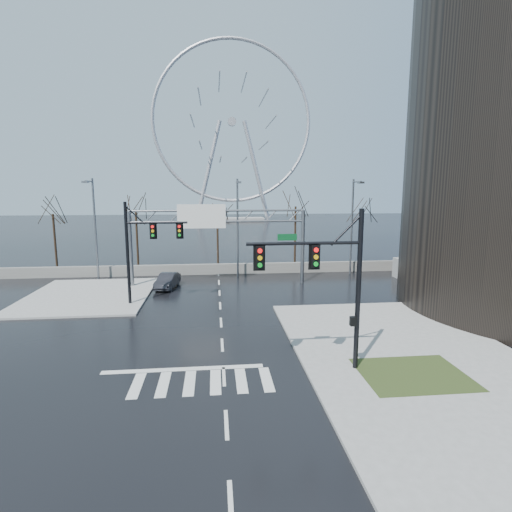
{
  "coord_description": "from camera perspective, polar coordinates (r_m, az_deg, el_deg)",
  "views": [
    {
      "loc": [
        -0.32,
        -22.02,
        8.82
      ],
      "look_at": [
        2.71,
        7.18,
        4.0
      ],
      "focal_mm": 28.0,
      "sensor_mm": 36.0,
      "label": 1
    }
  ],
  "objects": [
    {
      "name": "tree_far_right",
      "position": [
        49.29,
        14.72,
        5.06
      ],
      "size": [
        3.4,
        3.4,
        6.8
      ],
      "color": "black",
      "rests_on": "ground"
    },
    {
      "name": "tree_far_left",
      "position": [
        49.41,
        -26.97,
        4.55
      ],
      "size": [
        3.5,
        3.5,
        7.0
      ],
      "color": "black",
      "rests_on": "ground"
    },
    {
      "name": "tree_center",
      "position": [
        46.67,
        -5.54,
        4.8
      ],
      "size": [
        3.25,
        3.25,
        6.5
      ],
      "color": "black",
      "rests_on": "ground"
    },
    {
      "name": "streetlight_right",
      "position": [
        42.76,
        13.71,
        5.13
      ],
      "size": [
        0.5,
        2.55,
        10.0
      ],
      "color": "slate",
      "rests_on": "ground"
    },
    {
      "name": "ground",
      "position": [
        23.73,
        -4.85,
        -12.53
      ],
      "size": [
        260.0,
        260.0,
        0.0
      ],
      "primitive_type": "plane",
      "color": "black",
      "rests_on": "ground"
    },
    {
      "name": "car",
      "position": [
        37.42,
        -12.55,
        -3.48
      ],
      "size": [
        2.14,
        4.28,
        1.35
      ],
      "primitive_type": "imported",
      "rotation": [
        0.0,
        0.0,
        -0.18
      ],
      "color": "black",
      "rests_on": "ground"
    },
    {
      "name": "barrier_wall",
      "position": [
        42.83,
        -5.39,
        -1.85
      ],
      "size": [
        52.0,
        0.5,
        1.1
      ],
      "primitive_type": "cube",
      "color": "slate",
      "rests_on": "ground"
    },
    {
      "name": "sidewalk_far",
      "position": [
        36.72,
        -22.75,
        -5.2
      ],
      "size": [
        10.0,
        12.0,
        0.15
      ],
      "primitive_type": "cube",
      "color": "gray",
      "rests_on": "ground"
    },
    {
      "name": "sign_gantry",
      "position": [
        37.16,
        -6.0,
        3.65
      ],
      "size": [
        16.36,
        0.4,
        7.6
      ],
      "color": "slate",
      "rests_on": "ground"
    },
    {
      "name": "sidewalk_right_ext",
      "position": [
        27.57,
        16.63,
        -9.57
      ],
      "size": [
        12.0,
        10.0,
        0.15
      ],
      "primitive_type": "cube",
      "color": "gray",
      "rests_on": "ground"
    },
    {
      "name": "signal_mast_far",
      "position": [
        31.73,
        -15.96,
        1.74
      ],
      "size": [
        4.72,
        0.41,
        8.0
      ],
      "color": "black",
      "rests_on": "ground"
    },
    {
      "name": "tree_left",
      "position": [
        46.43,
        -16.77,
        5.42
      ],
      "size": [
        3.75,
        3.75,
        7.5
      ],
      "color": "black",
      "rests_on": "ground"
    },
    {
      "name": "streetlight_mid",
      "position": [
        40.36,
        -2.63,
        5.15
      ],
      "size": [
        0.5,
        2.55,
        10.0
      ],
      "color": "slate",
      "rests_on": "ground"
    },
    {
      "name": "streetlight_left",
      "position": [
        41.95,
        -22.16,
        4.63
      ],
      "size": [
        0.5,
        2.55,
        10.0
      ],
      "color": "slate",
      "rests_on": "ground"
    },
    {
      "name": "sidewalk_near",
      "position": [
        18.78,
        30.32,
        -19.79
      ],
      "size": [
        12.0,
        12.0,
        0.15
      ],
      "primitive_type": "cube",
      "color": "gray",
      "rests_on": "ground"
    },
    {
      "name": "ferris_wheel",
      "position": [
        118.42,
        -3.46,
        17.71
      ],
      "size": [
        45.0,
        6.0,
        50.91
      ],
      "color": "gray",
      "rests_on": "ground"
    },
    {
      "name": "tree_right",
      "position": [
        46.54,
        5.66,
        6.07
      ],
      "size": [
        3.9,
        3.9,
        7.8
      ],
      "color": "black",
      "rests_on": "ground"
    },
    {
      "name": "signal_mast_near",
      "position": [
        19.21,
        10.74,
        -2.7
      ],
      "size": [
        5.52,
        0.41,
        8.0
      ],
      "color": "black",
      "rests_on": "ground"
    },
    {
      "name": "grass_strip",
      "position": [
        21.25,
        21.51,
        -15.42
      ],
      "size": [
        5.0,
        4.0,
        0.02
      ],
      "primitive_type": "cube",
      "color": "#2B3B18",
      "rests_on": "sidewalk_near"
    }
  ]
}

